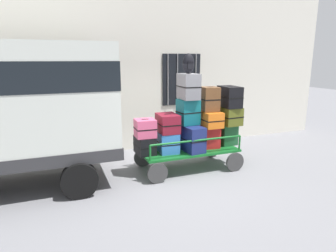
{
  "coord_description": "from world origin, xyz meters",
  "views": [
    {
      "loc": [
        -2.66,
        -5.74,
        2.6
      ],
      "look_at": [
        -0.3,
        0.36,
        1.1
      ],
      "focal_mm": 31.4,
      "sensor_mm": 36.0,
      "label": 1
    }
  ],
  "objects": [
    {
      "name": "luggage_cart",
      "position": [
        0.22,
        0.36,
        0.41
      ],
      "size": [
        2.39,
        1.16,
        0.5
      ],
      "color": "#146023",
      "rests_on": "ground"
    },
    {
      "name": "building_wall",
      "position": [
        0.0,
        2.53,
        2.5
      ],
      "size": [
        12.0,
        0.38,
        5.0
      ],
      "color": "silver",
      "rests_on": "ground"
    },
    {
      "name": "cart_railing",
      "position": [
        0.22,
        0.36,
        0.8
      ],
      "size": [
        2.26,
        1.03,
        0.36
      ],
      "color": "#146023",
      "rests_on": "luggage_cart"
    },
    {
      "name": "suitcase_right_middle",
      "position": [
        1.29,
        0.34,
        1.24
      ],
      "size": [
        0.5,
        0.68,
        0.43
      ],
      "color": "#4C5119",
      "rests_on": "suitcase_right_bottom"
    },
    {
      "name": "suitcase_midright_bottom",
      "position": [
        0.75,
        0.35,
        0.76
      ],
      "size": [
        0.49,
        0.56,
        0.52
      ],
      "color": "#B21E1E",
      "rests_on": "luggage_cart"
    },
    {
      "name": "ground_plane",
      "position": [
        0.0,
        0.0,
        0.0
      ],
      "size": [
        40.0,
        40.0,
        0.0
      ],
      "primitive_type": "plane",
      "color": "gray"
    },
    {
      "name": "backpack",
      "position": [
        0.17,
        0.3,
        2.5
      ],
      "size": [
        0.27,
        0.22,
        0.44
      ],
      "color": "black",
      "rests_on": "suitcase_center_top"
    },
    {
      "name": "suitcase_center_bottom",
      "position": [
        0.22,
        0.32,
        0.8
      ],
      "size": [
        0.48,
        0.97,
        0.6
      ],
      "color": "navy",
      "rests_on": "luggage_cart"
    },
    {
      "name": "suitcase_left_middle",
      "position": [
        -0.85,
        0.34,
        1.1
      ],
      "size": [
        0.46,
        0.44,
        0.41
      ],
      "color": "#CC4C72",
      "rests_on": "suitcase_left_bottom"
    },
    {
      "name": "suitcase_center_middle",
      "position": [
        0.22,
        0.39,
        1.4
      ],
      "size": [
        0.49,
        0.46,
        0.59
      ],
      "color": "#0F5960",
      "rests_on": "suitcase_center_bottom"
    },
    {
      "name": "suitcase_center_top",
      "position": [
        0.22,
        0.39,
        1.99
      ],
      "size": [
        0.4,
        0.61,
        0.59
      ],
      "color": "slate",
      "rests_on": "suitcase_center_middle"
    },
    {
      "name": "suitcase_right_top",
      "position": [
        1.29,
        0.32,
        1.71
      ],
      "size": [
        0.44,
        0.69,
        0.51
      ],
      "color": "black",
      "rests_on": "suitcase_right_middle"
    },
    {
      "name": "suitcase_midleft_bottom",
      "position": [
        -0.32,
        0.38,
        0.73
      ],
      "size": [
        0.48,
        0.71,
        0.46
      ],
      "color": "#3372C6",
      "rests_on": "luggage_cart"
    },
    {
      "name": "suitcase_midright_middle",
      "position": [
        0.75,
        0.38,
        1.21
      ],
      "size": [
        0.45,
        0.82,
        0.37
      ],
      "color": "orange",
      "rests_on": "suitcase_midright_bottom"
    },
    {
      "name": "suitcase_right_bottom",
      "position": [
        1.29,
        0.32,
        0.76
      ],
      "size": [
        0.44,
        0.35,
        0.52
      ],
      "color": "#194C28",
      "rests_on": "luggage_cart"
    },
    {
      "name": "suitcase_left_bottom",
      "position": [
        -0.85,
        0.39,
        0.7
      ],
      "size": [
        0.41,
        0.57,
        0.4
      ],
      "color": "black",
      "rests_on": "luggage_cart"
    },
    {
      "name": "suitcase_midright_top",
      "position": [
        0.75,
        0.33,
        1.68
      ],
      "size": [
        0.43,
        0.43,
        0.57
      ],
      "color": "brown",
      "rests_on": "suitcase_midright_middle"
    },
    {
      "name": "suitcase_midleft_middle",
      "position": [
        -0.32,
        0.34,
        1.18
      ],
      "size": [
        0.46,
        0.62,
        0.42
      ],
      "color": "maroon",
      "rests_on": "suitcase_midleft_bottom"
    }
  ]
}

